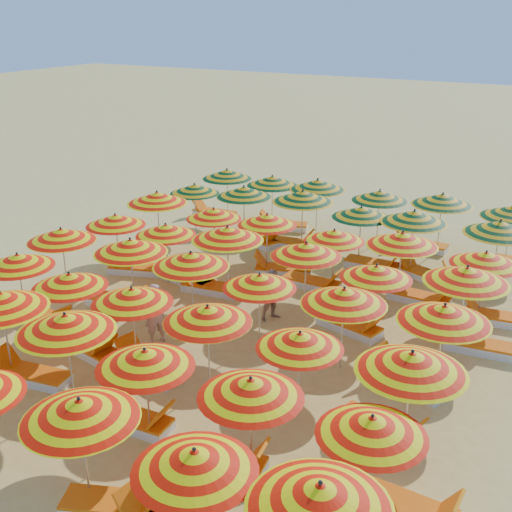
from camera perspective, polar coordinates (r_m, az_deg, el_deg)
name	(u,v)px	position (r m, az deg, el deg)	size (l,w,h in m)	color
ground	(247,318)	(17.09, -0.82, -5.54)	(120.00, 120.00, 0.00)	#E5C766
umbrella_3	(80,410)	(10.75, -15.39, -13.05)	(2.14, 2.14, 2.03)	silver
umbrella_4	(195,461)	(9.56, -5.48, -17.68)	(1.99, 1.99, 1.96)	silver
umbrella_5	(320,496)	(8.85, 5.69, -20.47)	(2.12, 2.12, 2.09)	silver
umbrella_7	(1,301)	(14.73, -21.73, -3.74)	(2.48, 2.48, 2.12)	silver
umbrella_8	(65,324)	(13.31, -16.58, -5.77)	(2.57, 2.57, 2.11)	silver
umbrella_9	(145,359)	(12.02, -9.84, -8.99)	(2.03, 2.03, 1.95)	silver
umbrella_10	(251,388)	(11.02, -0.48, -11.67)	(2.13, 2.13, 1.95)	silver
umbrella_11	(372,426)	(10.42, 10.26, -14.67)	(2.28, 2.28, 1.88)	silver
umbrella_12	(18,261)	(17.36, -20.42, -0.40)	(2.37, 2.37, 1.93)	silver
umbrella_13	(69,281)	(15.78, -16.25, -2.11)	(2.25, 2.25, 1.91)	silver
umbrella_14	(132,296)	(14.54, -10.98, -3.50)	(2.09, 2.09, 1.95)	silver
umbrella_15	(208,314)	(13.39, -4.32, -5.20)	(1.98, 1.98, 2.00)	silver
umbrella_16	(300,341)	(12.65, 3.92, -7.51)	(2.04, 2.04, 1.85)	silver
umbrella_17	(412,362)	(11.75, 13.67, -9.17)	(2.39, 2.39, 2.14)	silver
umbrella_18	(61,235)	(18.64, -16.92, 1.80)	(2.53, 2.53, 2.03)	silver
umbrella_19	(130,246)	(17.18, -11.10, 0.86)	(2.35, 2.35, 2.08)	silver
umbrella_20	(191,260)	(16.07, -5.80, -0.34)	(2.17, 2.17, 2.07)	silver
umbrella_21	(260,281)	(15.17, 0.31, -2.26)	(2.04, 2.04, 1.88)	silver
umbrella_22	(344,296)	(14.17, 7.83, -3.58)	(2.55, 2.55, 2.05)	silver
umbrella_23	(444,314)	(13.79, 16.39, -4.94)	(2.33, 2.33, 2.07)	silver
umbrella_24	(115,220)	(19.86, -12.39, 3.13)	(2.21, 2.21, 1.92)	silver
umbrella_25	(166,230)	(18.83, -8.03, 2.30)	(2.32, 2.32, 1.88)	silver
umbrella_26	(227,234)	(17.68, -2.56, 2.00)	(2.22, 2.22, 2.13)	silver
umbrella_27	(306,250)	(16.85, 4.48, 0.55)	(2.51, 2.51, 2.01)	silver
umbrella_28	(376,272)	(15.93, 10.64, -1.42)	(2.22, 2.22, 1.89)	silver
umbrella_29	(467,275)	(15.75, 18.23, -1.61)	(2.53, 2.53, 2.13)	silver
umbrella_30	(157,198)	(21.35, -8.79, 5.13)	(2.49, 2.49, 2.11)	silver
umbrella_31	(214,214)	(20.24, -3.78, 3.76)	(2.22, 2.22, 1.85)	silver
umbrella_32	(267,220)	(19.44, 1.00, 3.23)	(2.23, 2.23, 1.92)	silver
umbrella_33	(334,236)	(18.40, 6.97, 1.80)	(2.26, 2.26, 1.85)	silver
umbrella_34	(402,239)	(17.82, 12.88, 1.46)	(2.13, 2.13, 2.08)	silver
umbrella_35	(486,258)	(17.46, 19.75, -0.21)	(2.12, 2.12, 1.92)	silver
umbrella_36	(195,189)	(23.06, -5.49, 5.96)	(2.24, 2.24, 1.88)	silver
umbrella_37	(244,192)	(22.10, -1.08, 5.72)	(2.07, 2.07, 2.03)	silver
umbrella_38	(303,196)	(21.23, 4.18, 5.31)	(2.38, 2.38, 2.14)	silver
umbrella_39	(361,212)	(20.35, 9.35, 3.86)	(2.26, 2.26, 1.95)	silver
umbrella_40	(414,217)	(19.72, 13.89, 3.40)	(2.60, 2.60, 2.12)	silver
umbrella_41	(500,228)	(19.37, 20.87, 2.37)	(2.60, 2.60, 2.15)	silver
umbrella_42	(227,174)	(24.60, -2.59, 7.28)	(2.24, 2.24, 2.00)	silver
umbrella_43	(272,181)	(23.61, 1.46, 6.69)	(2.25, 2.25, 2.00)	silver
umbrella_44	(318,185)	(22.84, 5.50, 6.32)	(2.53, 2.53, 2.10)	silver
umbrella_45	(380,196)	(22.12, 10.94, 5.28)	(2.50, 2.50, 2.00)	silver
umbrella_46	(442,199)	(21.77, 16.24, 4.84)	(2.21, 2.21, 2.12)	silver
umbrella_47	(512,212)	(21.37, 21.83, 3.68)	(2.37, 2.37, 2.05)	silver
lounger_1	(117,505)	(11.41, -12.23, -20.82)	(1.82, 1.18, 0.69)	white
lounger_4	(31,375)	(15.19, -19.36, -9.91)	(1.80, 0.85, 0.69)	white
lounger_5	(133,419)	(13.21, -10.87, -14.08)	(1.76, 0.67, 0.69)	white
lounger_6	(222,460)	(12.03, -3.07, -17.69)	(1.80, 0.82, 0.69)	white
lounger_7	(406,507)	(11.41, 13.18, -20.91)	(1.76, 0.65, 0.69)	white
lounger_8	(46,318)	(17.61, -18.16, -5.28)	(1.80, 0.86, 0.69)	white
lounger_9	(88,347)	(15.90, -14.71, -7.87)	(1.81, 0.89, 0.69)	white
lounger_10	(148,367)	(14.83, -9.58, -9.71)	(1.82, 0.93, 0.69)	white
lounger_11	(381,429)	(12.96, 11.04, -14.89)	(1.82, 1.01, 0.69)	white
lounger_12	(118,302)	(18.06, -12.18, -3.98)	(1.78, 0.76, 0.69)	white
lounger_13	(407,380)	(14.56, 13.24, -10.64)	(1.83, 1.10, 0.69)	white
lounger_14	(135,268)	(20.19, -10.67, -1.09)	(1.83, 1.10, 0.69)	white
lounger_15	(189,279)	(19.20, -5.98, -2.02)	(1.80, 0.86, 0.69)	white
lounger_16	(210,287)	(18.58, -4.13, -2.78)	(1.79, 0.80, 0.69)	white
lounger_17	(351,326)	(16.54, 8.41, -6.16)	(1.82, 0.97, 0.69)	white
lounger_18	(479,346)	(16.36, 19.22, -7.55)	(1.78, 0.76, 0.69)	white
lounger_19	(282,269)	(19.79, 2.31, -1.19)	(1.82, 1.20, 0.69)	white
lounger_20	(313,283)	(18.91, 5.09, -2.36)	(1.74, 0.61, 0.69)	white
lounger_21	(420,298)	(18.47, 14.40, -3.60)	(1.76, 0.67, 0.69)	white
lounger_22	(497,318)	(17.90, 20.66, -5.18)	(1.79, 0.79, 0.69)	white
lounger_23	(258,240)	(22.28, 0.22, 1.46)	(1.82, 1.21, 0.69)	white
lounger_24	(289,243)	(22.02, 2.95, 1.19)	(1.79, 0.79, 0.69)	white
lounger_25	(374,264)	(20.49, 10.44, -0.73)	(1.74, 0.61, 0.69)	white
lounger_26	(424,274)	(20.06, 14.74, -1.59)	(1.83, 1.11, 0.69)	white
lounger_27	(470,282)	(19.93, 18.49, -2.17)	(1.82, 1.18, 0.69)	white
lounger_28	(214,213)	(25.27, -3.79, 3.85)	(1.76, 0.67, 0.69)	white
lounger_29	(283,226)	(23.76, 2.38, 2.72)	(1.83, 1.14, 0.69)	white
lounger_30	(420,245)	(22.51, 14.39, 0.98)	(1.75, 0.64, 0.69)	white
beachgoer_b	(274,295)	(16.77, 1.58, -3.46)	(0.68, 0.53, 1.39)	tan
beachgoer_a	(155,313)	(15.78, -8.98, -5.07)	(0.57, 0.37, 1.55)	tan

